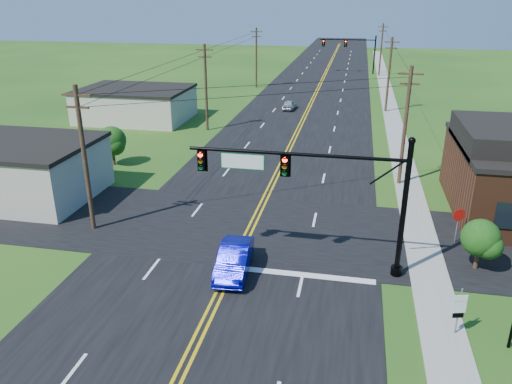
% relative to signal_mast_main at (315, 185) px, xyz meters
% --- Properties ---
extents(ground, '(260.00, 260.00, 0.00)m').
position_rel_signal_mast_main_xyz_m(ground, '(-4.34, -8.00, -4.75)').
color(ground, '#1B4513').
rests_on(ground, ground).
extents(road_main, '(16.00, 220.00, 0.04)m').
position_rel_signal_mast_main_xyz_m(road_main, '(-4.34, 42.00, -4.73)').
color(road_main, black).
rests_on(road_main, ground).
extents(road_cross, '(70.00, 10.00, 0.04)m').
position_rel_signal_mast_main_xyz_m(road_cross, '(-4.34, 4.00, -4.73)').
color(road_cross, black).
rests_on(road_cross, ground).
extents(sidewalk, '(2.00, 160.00, 0.08)m').
position_rel_signal_mast_main_xyz_m(sidewalk, '(6.16, 32.00, -4.71)').
color(sidewalk, gray).
rests_on(sidewalk, ground).
extents(signal_mast_main, '(11.30, 0.60, 7.48)m').
position_rel_signal_mast_main_xyz_m(signal_mast_main, '(0.00, 0.00, 0.00)').
color(signal_mast_main, black).
rests_on(signal_mast_main, ground).
extents(signal_mast_far, '(10.98, 0.60, 7.48)m').
position_rel_signal_mast_main_xyz_m(signal_mast_far, '(0.10, 72.00, -0.20)').
color(signal_mast_far, black).
rests_on(signal_mast_far, ground).
extents(cream_bldg_near, '(10.20, 8.20, 4.10)m').
position_rel_signal_mast_main_xyz_m(cream_bldg_near, '(-21.34, 6.00, -2.69)').
color(cream_bldg_near, beige).
rests_on(cream_bldg_near, ground).
extents(cream_bldg_far, '(12.20, 9.20, 3.70)m').
position_rel_signal_mast_main_xyz_m(cream_bldg_far, '(-23.34, 30.00, -2.89)').
color(cream_bldg_far, beige).
rests_on(cream_bldg_far, ground).
extents(utility_pole_left_a, '(1.80, 0.28, 9.00)m').
position_rel_signal_mast_main_xyz_m(utility_pole_left_a, '(-13.84, 2.00, -0.03)').
color(utility_pole_left_a, '#311D16').
rests_on(utility_pole_left_a, ground).
extents(utility_pole_left_b, '(1.80, 0.28, 9.00)m').
position_rel_signal_mast_main_xyz_m(utility_pole_left_b, '(-13.84, 27.00, -0.03)').
color(utility_pole_left_b, '#311D16').
rests_on(utility_pole_left_b, ground).
extents(utility_pole_left_c, '(1.80, 0.28, 9.00)m').
position_rel_signal_mast_main_xyz_m(utility_pole_left_c, '(-13.84, 54.00, -0.03)').
color(utility_pole_left_c, '#311D16').
rests_on(utility_pole_left_c, ground).
extents(utility_pole_right_a, '(1.80, 0.28, 9.00)m').
position_rel_signal_mast_main_xyz_m(utility_pole_right_a, '(5.46, 14.00, -0.03)').
color(utility_pole_right_a, '#311D16').
rests_on(utility_pole_right_a, ground).
extents(utility_pole_right_b, '(1.80, 0.28, 9.00)m').
position_rel_signal_mast_main_xyz_m(utility_pole_right_b, '(5.46, 40.00, -0.03)').
color(utility_pole_right_b, '#311D16').
rests_on(utility_pole_right_b, ground).
extents(utility_pole_right_c, '(1.80, 0.28, 9.00)m').
position_rel_signal_mast_main_xyz_m(utility_pole_right_c, '(5.46, 70.00, -0.03)').
color(utility_pole_right_c, '#311D16').
rests_on(utility_pole_right_c, ground).
extents(tree_right_back, '(3.00, 3.00, 4.10)m').
position_rel_signal_mast_main_xyz_m(tree_right_back, '(11.66, 18.00, -2.15)').
color(tree_right_back, '#311D16').
rests_on(tree_right_back, ground).
extents(shrub_corner, '(2.00, 2.00, 2.86)m').
position_rel_signal_mast_main_xyz_m(shrub_corner, '(8.66, 1.50, -2.90)').
color(shrub_corner, '#311D16').
rests_on(shrub_corner, ground).
extents(tree_left, '(2.40, 2.40, 3.37)m').
position_rel_signal_mast_main_xyz_m(tree_left, '(-18.34, 14.00, -2.59)').
color(tree_left, '#311D16').
rests_on(tree_left, ground).
extents(blue_car, '(1.89, 4.56, 1.47)m').
position_rel_signal_mast_main_xyz_m(blue_car, '(-3.93, -1.39, -4.01)').
color(blue_car, '#070897').
rests_on(blue_car, ground).
extents(distant_car, '(1.68, 3.58, 1.19)m').
position_rel_signal_mast_main_xyz_m(distant_car, '(-6.49, 38.84, -4.16)').
color(distant_car, '#BABABF').
rests_on(distant_car, ground).
extents(route_sign, '(0.57, 0.17, 2.32)m').
position_rel_signal_mast_main_xyz_m(route_sign, '(6.66, -4.57, -3.40)').
color(route_sign, slate).
rests_on(route_sign, ground).
extents(stop_sign, '(0.75, 0.30, 2.21)m').
position_rel_signal_mast_main_xyz_m(stop_sign, '(8.09, 4.45, -3.16)').
color(stop_sign, slate).
rests_on(stop_sign, ground).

